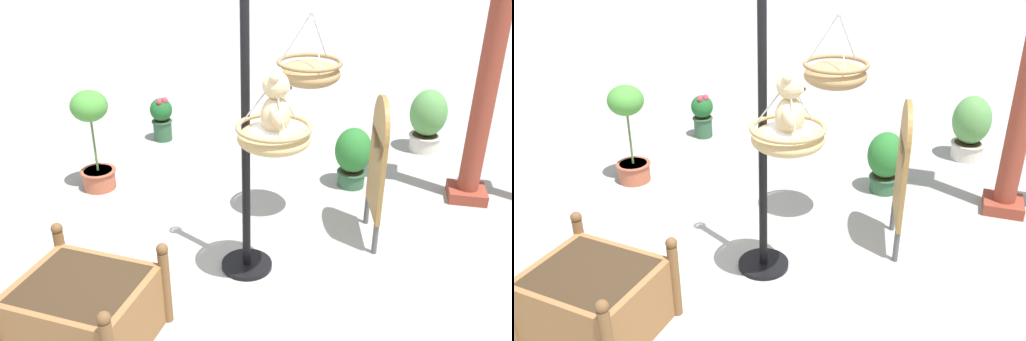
% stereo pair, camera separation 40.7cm
% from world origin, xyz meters
% --- Properties ---
extents(ground_plane, '(40.00, 40.00, 0.00)m').
position_xyz_m(ground_plane, '(0.00, 0.00, 0.00)').
color(ground_plane, '#9E9E99').
extents(display_pole_central, '(0.44, 0.44, 2.50)m').
position_xyz_m(display_pole_central, '(-0.22, -0.04, 0.79)').
color(display_pole_central, black).
rests_on(display_pole_central, ground).
extents(hanging_basket_with_teddy, '(0.57, 0.57, 0.55)m').
position_xyz_m(hanging_basket_with_teddy, '(-0.07, 0.21, 1.32)').
color(hanging_basket_with_teddy, tan).
extents(teddy_bear, '(0.34, 0.30, 0.50)m').
position_xyz_m(teddy_bear, '(-0.07, 0.23, 1.54)').
color(teddy_bear, '#D1B789').
extents(hanging_basket_left_high, '(0.58, 0.58, 0.64)m').
position_xyz_m(hanging_basket_left_high, '(-1.08, 0.33, 1.53)').
color(hanging_basket_left_high, '#A37F51').
extents(greenhouse_pillar_left, '(0.41, 0.41, 2.89)m').
position_xyz_m(greenhouse_pillar_left, '(-1.93, 1.98, 1.40)').
color(greenhouse_pillar_left, brown).
rests_on(greenhouse_pillar_left, ground).
extents(wooden_planter_box, '(0.94, 1.05, 0.69)m').
position_xyz_m(wooden_planter_box, '(0.91, -0.95, 0.28)').
color(wooden_planter_box, olive).
rests_on(wooden_planter_box, ground).
extents(potted_plant_fern_front, '(0.40, 0.40, 0.69)m').
position_xyz_m(potted_plant_fern_front, '(-1.96, 0.75, 0.37)').
color(potted_plant_fern_front, '#2D5638').
rests_on(potted_plant_fern_front, ground).
extents(potted_plant_tall_leafy, '(0.39, 0.39, 1.13)m').
position_xyz_m(potted_plant_tall_leafy, '(-1.31, -1.98, 0.62)').
color(potted_plant_tall_leafy, '#AD563D').
rests_on(potted_plant_tall_leafy, ground).
extents(potted_plant_small_succulent, '(0.29, 0.29, 0.60)m').
position_xyz_m(potted_plant_small_succulent, '(-2.76, -1.79, 0.32)').
color(potted_plant_small_succulent, '#2D5638').
rests_on(potted_plant_small_succulent, ground).
extents(potted_plant_conical_shrub, '(0.45, 0.45, 0.80)m').
position_xyz_m(potted_plant_conical_shrub, '(-3.16, 1.61, 0.42)').
color(potted_plant_conical_shrub, beige).
rests_on(potted_plant_conical_shrub, ground).
extents(display_sign_board, '(0.60, 0.14, 1.40)m').
position_xyz_m(display_sign_board, '(-0.93, 0.99, 0.83)').
color(display_sign_board, olive).
rests_on(display_sign_board, ground).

